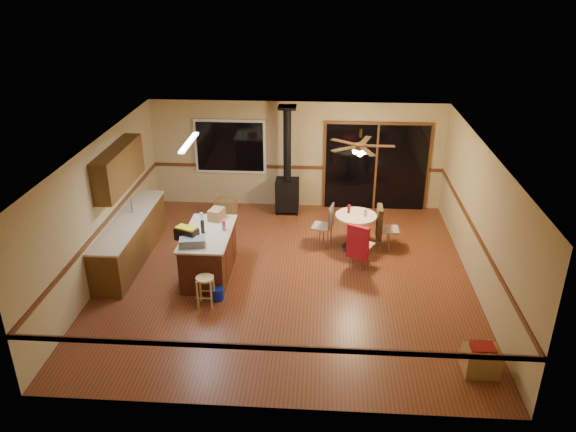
# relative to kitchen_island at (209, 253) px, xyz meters

# --- Properties ---
(floor) EXTENTS (7.00, 7.00, 0.00)m
(floor) POSITION_rel_kitchen_island_xyz_m (1.50, 0.00, -0.45)
(floor) COLOR brown
(floor) RESTS_ON ground
(ceiling) EXTENTS (7.00, 7.00, 0.00)m
(ceiling) POSITION_rel_kitchen_island_xyz_m (1.50, 0.00, 2.15)
(ceiling) COLOR silver
(ceiling) RESTS_ON ground
(wall_back) EXTENTS (7.00, 0.00, 7.00)m
(wall_back) POSITION_rel_kitchen_island_xyz_m (1.50, 3.50, 0.85)
(wall_back) COLOR tan
(wall_back) RESTS_ON ground
(wall_front) EXTENTS (7.00, 0.00, 7.00)m
(wall_front) POSITION_rel_kitchen_island_xyz_m (1.50, -3.50, 0.85)
(wall_front) COLOR tan
(wall_front) RESTS_ON ground
(wall_left) EXTENTS (0.00, 7.00, 7.00)m
(wall_left) POSITION_rel_kitchen_island_xyz_m (-2.00, 0.00, 0.85)
(wall_left) COLOR tan
(wall_left) RESTS_ON ground
(wall_right) EXTENTS (0.00, 7.00, 7.00)m
(wall_right) POSITION_rel_kitchen_island_xyz_m (5.00, 0.00, 0.85)
(wall_right) COLOR tan
(wall_right) RESTS_ON ground
(chair_rail) EXTENTS (7.00, 7.00, 0.08)m
(chair_rail) POSITION_rel_kitchen_island_xyz_m (1.50, 0.00, 0.55)
(chair_rail) COLOR #562E15
(chair_rail) RESTS_ON ground
(window) EXTENTS (1.72, 0.10, 1.32)m
(window) POSITION_rel_kitchen_island_xyz_m (-0.10, 3.45, 1.05)
(window) COLOR black
(window) RESTS_ON ground
(sliding_door) EXTENTS (2.52, 0.10, 2.10)m
(sliding_door) POSITION_rel_kitchen_island_xyz_m (3.40, 3.45, 0.60)
(sliding_door) COLOR black
(sliding_door) RESTS_ON ground
(lower_cabinets) EXTENTS (0.60, 3.00, 0.86)m
(lower_cabinets) POSITION_rel_kitchen_island_xyz_m (-1.70, 0.50, -0.02)
(lower_cabinets) COLOR #583816
(lower_cabinets) RESTS_ON ground
(countertop) EXTENTS (0.64, 3.04, 0.04)m
(countertop) POSITION_rel_kitchen_island_xyz_m (-1.70, 0.50, 0.43)
(countertop) COLOR beige
(countertop) RESTS_ON lower_cabinets
(upper_cabinets) EXTENTS (0.35, 2.00, 0.80)m
(upper_cabinets) POSITION_rel_kitchen_island_xyz_m (-1.83, 0.70, 1.45)
(upper_cabinets) COLOR #583816
(upper_cabinets) RESTS_ON ground
(kitchen_island) EXTENTS (0.88, 1.68, 0.90)m
(kitchen_island) POSITION_rel_kitchen_island_xyz_m (0.00, 0.00, 0.00)
(kitchen_island) COLOR #441E11
(kitchen_island) RESTS_ON ground
(wood_stove) EXTENTS (0.55, 0.50, 2.52)m
(wood_stove) POSITION_rel_kitchen_island_xyz_m (1.30, 3.05, 0.28)
(wood_stove) COLOR black
(wood_stove) RESTS_ON ground
(ceiling_fan) EXTENTS (0.24, 0.24, 0.55)m
(ceiling_fan) POSITION_rel_kitchen_island_xyz_m (2.85, 1.25, 1.76)
(ceiling_fan) COLOR brown
(ceiling_fan) RESTS_ON ceiling
(fluorescent_strip) EXTENTS (0.10, 1.20, 0.04)m
(fluorescent_strip) POSITION_rel_kitchen_island_xyz_m (-0.30, 0.30, 2.11)
(fluorescent_strip) COLOR white
(fluorescent_strip) RESTS_ON ceiling
(toolbox_grey) EXTENTS (0.50, 0.33, 0.14)m
(toolbox_grey) POSITION_rel_kitchen_island_xyz_m (-0.16, -0.55, 0.52)
(toolbox_grey) COLOR slate
(toolbox_grey) RESTS_ON kitchen_island
(toolbox_black) EXTENTS (0.47, 0.36, 0.23)m
(toolbox_black) POSITION_rel_kitchen_island_xyz_m (-0.31, -0.33, 0.56)
(toolbox_black) COLOR black
(toolbox_black) RESTS_ON kitchen_island
(toolbox_yellow_lid) EXTENTS (0.42, 0.32, 0.03)m
(toolbox_yellow_lid) POSITION_rel_kitchen_island_xyz_m (-0.31, -0.33, 0.69)
(toolbox_yellow_lid) COLOR gold
(toolbox_yellow_lid) RESTS_ON toolbox_black
(box_on_island) EXTENTS (0.32, 0.38, 0.22)m
(box_on_island) POSITION_rel_kitchen_island_xyz_m (0.07, 0.60, 0.56)
(box_on_island) COLOR olive
(box_on_island) RESTS_ON kitchen_island
(bottle_dark) EXTENTS (0.08, 0.08, 0.25)m
(bottle_dark) POSITION_rel_kitchen_island_xyz_m (-0.08, -0.01, 0.57)
(bottle_dark) COLOR black
(bottle_dark) RESTS_ON kitchen_island
(bottle_pink) EXTENTS (0.08, 0.08, 0.21)m
(bottle_pink) POSITION_rel_kitchen_island_xyz_m (0.30, 0.12, 0.55)
(bottle_pink) COLOR #D84C8C
(bottle_pink) RESTS_ON kitchen_island
(bottle_white) EXTENTS (0.06, 0.06, 0.17)m
(bottle_white) POSITION_rel_kitchen_island_xyz_m (-0.22, 0.51, 0.53)
(bottle_white) COLOR white
(bottle_white) RESTS_ON kitchen_island
(bar_stool) EXTENTS (0.41, 0.41, 0.57)m
(bar_stool) POSITION_rel_kitchen_island_xyz_m (0.15, -1.09, -0.17)
(bar_stool) COLOR tan
(bar_stool) RESTS_ON floor
(blue_bucket) EXTENTS (0.32, 0.32, 0.22)m
(blue_bucket) POSITION_rel_kitchen_island_xyz_m (0.29, -0.86, -0.34)
(blue_bucket) COLOR #0C20AD
(blue_bucket) RESTS_ON floor
(dining_table) EXTENTS (0.85, 0.85, 0.78)m
(dining_table) POSITION_rel_kitchen_island_xyz_m (2.85, 1.25, 0.08)
(dining_table) COLOR black
(dining_table) RESTS_ON ground
(glass_red) EXTENTS (0.08, 0.08, 0.18)m
(glass_red) POSITION_rel_kitchen_island_xyz_m (2.70, 1.35, 0.42)
(glass_red) COLOR #590C14
(glass_red) RESTS_ON dining_table
(glass_cream) EXTENTS (0.07, 0.07, 0.15)m
(glass_cream) POSITION_rel_kitchen_island_xyz_m (3.03, 1.20, 0.40)
(glass_cream) COLOR beige
(glass_cream) RESTS_ON dining_table
(chair_left) EXTENTS (0.49, 0.48, 0.51)m
(chair_left) POSITION_rel_kitchen_island_xyz_m (2.25, 1.33, 0.14)
(chair_left) COLOR tan
(chair_left) RESTS_ON ground
(chair_near) EXTENTS (0.59, 0.60, 0.70)m
(chair_near) POSITION_rel_kitchen_island_xyz_m (2.86, 0.39, 0.14)
(chair_near) COLOR tan
(chair_near) RESTS_ON ground
(chair_right) EXTENTS (0.47, 0.44, 0.70)m
(chair_right) POSITION_rel_kitchen_island_xyz_m (3.37, 1.31, 0.14)
(chair_right) COLOR tan
(chair_right) RESTS_ON ground
(box_under_window) EXTENTS (0.53, 0.46, 0.38)m
(box_under_window) POSITION_rel_kitchen_island_xyz_m (-0.16, 2.83, -0.26)
(box_under_window) COLOR olive
(box_under_window) RESTS_ON floor
(box_corner_a) EXTENTS (0.51, 0.43, 0.38)m
(box_corner_a) POSITION_rel_kitchen_island_xyz_m (4.54, -2.55, -0.26)
(box_corner_a) COLOR olive
(box_corner_a) RESTS_ON floor
(box_corner_b) EXTENTS (0.49, 0.45, 0.33)m
(box_corner_b) POSITION_rel_kitchen_island_xyz_m (4.60, -2.42, -0.29)
(box_corner_b) COLOR olive
(box_corner_b) RESTS_ON floor
(box_small_red) EXTENTS (0.33, 0.28, 0.09)m
(box_small_red) POSITION_rel_kitchen_island_xyz_m (4.54, -2.55, -0.03)
(box_small_red) COLOR maroon
(box_small_red) RESTS_ON box_corner_a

